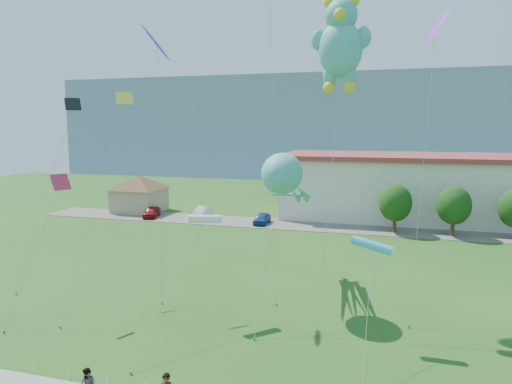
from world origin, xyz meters
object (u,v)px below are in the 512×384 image
parked_car_silver (202,213)px  teddy_bear_kite (341,42)px  parked_car_blue (262,218)px  octopus_kite (286,182)px  parked_car_red (152,212)px  pavilion (139,190)px

parked_car_silver → teddy_bear_kite: (19.46, -24.08, 16.12)m
parked_car_silver → parked_car_blue: size_ratio=1.14×
parked_car_silver → octopus_kite: bearing=-59.1°
teddy_bear_kite → parked_car_red: bearing=138.7°
pavilion → parked_car_blue: bearing=-10.5°
parked_car_silver → octopus_kite: (15.97, -23.59, 7.20)m
parked_car_silver → teddy_bear_kite: bearing=-54.3°
parked_car_silver → octopus_kite: 29.39m
parked_car_blue → parked_car_red: bearing=-179.2°
pavilion → teddy_bear_kite: 42.12m
parked_car_blue → octopus_kite: (7.68, -22.40, 7.27)m
parked_car_red → parked_car_silver: 6.67m
pavilion → octopus_kite: (26.30, -25.86, 4.96)m
parked_car_red → octopus_kite: bearing=-56.2°
parked_car_blue → pavilion: bearing=170.4°
pavilion → parked_car_red: (3.76, -3.44, -2.28)m
pavilion → parked_car_silver: pavilion is taller
octopus_kite → parked_car_red: bearing=135.2°
parked_car_silver → octopus_kite: octopus_kite is taller
parked_car_blue → teddy_bear_kite: teddy_bear_kite is taller
pavilion → parked_car_blue: size_ratio=2.39×
pavilion → parked_car_red: size_ratio=2.28×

